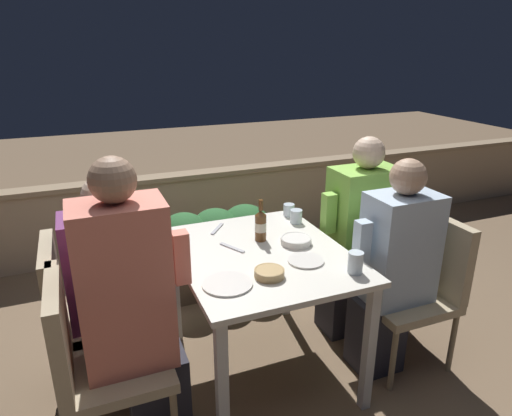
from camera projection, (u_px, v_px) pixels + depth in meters
ground_plane at (261, 368)px, 2.66m from camera, size 16.00×16.00×0.00m
parapet_wall at (182, 209)px, 4.16m from camera, size 9.00×0.18×0.69m
dining_table at (261, 268)px, 2.43m from camera, size 0.86×1.04×0.75m
planter_hedge at (217, 245)px, 3.42m from camera, size 0.87×0.47×0.63m
chair_left_near at (90, 353)px, 1.98m from camera, size 0.47×0.47×0.88m
person_coral_top at (133, 308)px, 1.99m from camera, size 0.48×0.26×1.38m
chair_left_far at (79, 308)px, 2.31m from camera, size 0.47×0.47×0.88m
person_purple_stripe at (119, 287)px, 2.36m from camera, size 0.50×0.26×1.19m
chair_right_near at (420, 278)px, 2.61m from camera, size 0.47×0.47×0.88m
person_blue_shirt at (393, 268)px, 2.50m from camera, size 0.47×0.26×1.23m
chair_right_far at (383, 250)px, 2.96m from camera, size 0.47×0.47×0.88m
person_green_blouse at (357, 238)px, 2.84m from camera, size 0.49×0.26×1.27m
beer_bottle at (261, 225)px, 2.51m from camera, size 0.06×0.06×0.24m
plate_0 at (227, 284)px, 2.07m from camera, size 0.23×0.23×0.01m
plate_1 at (306, 261)px, 2.29m from camera, size 0.18×0.18×0.01m
bowl_0 at (269, 273)px, 2.14m from camera, size 0.14×0.14×0.04m
bowl_1 at (296, 240)px, 2.49m from camera, size 0.17×0.17×0.04m
glass_cup_0 at (296, 216)px, 2.77m from camera, size 0.07×0.07×0.08m
glass_cup_1 at (355, 263)px, 2.17m from camera, size 0.07×0.07×0.11m
glass_cup_2 at (289, 210)px, 2.89m from camera, size 0.07×0.07×0.08m
fork_0 at (263, 229)px, 2.68m from camera, size 0.06×0.17×0.01m
fork_1 at (232, 248)px, 2.44m from camera, size 0.10×0.16×0.01m
fork_2 at (217, 229)px, 2.69m from camera, size 0.12×0.15×0.01m
potted_plant at (358, 235)px, 3.48m from camera, size 0.36×0.36×0.65m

